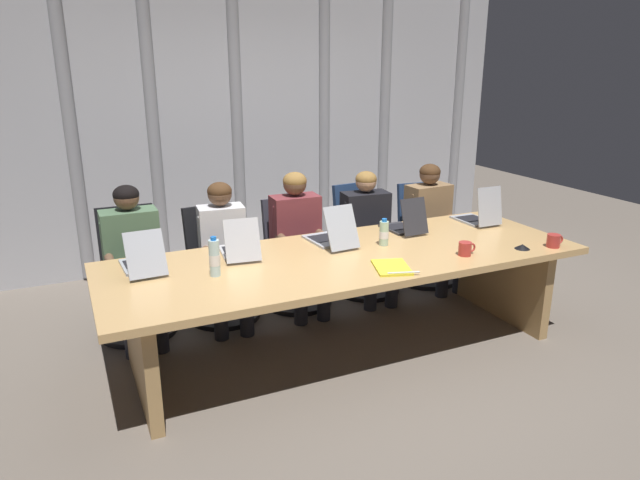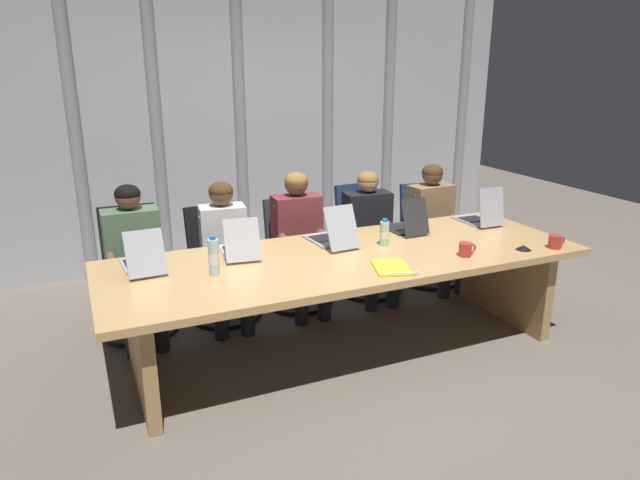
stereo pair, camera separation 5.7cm
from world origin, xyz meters
The scene contains 24 objects.
ground_plane centered at (0.00, 0.00, 0.00)m, with size 12.07×12.07×0.00m, color #6B6056.
conference_table centered at (0.00, 0.00, 0.59)m, with size 3.39×1.18×0.74m.
curtain_backdrop centered at (0.00, 2.36, 1.42)m, with size 6.03×0.17×2.84m.
laptop_left_end centered at (-1.35, 0.29, 0.79)m, with size 0.26×0.46×0.29m.
laptop_left_mid centered at (-0.69, 0.30, 0.79)m, with size 0.29×0.45×0.29m.
laptop_center centered at (0.00, 0.28, 0.80)m, with size 0.27×0.49×0.32m.
laptop_right_mid centered at (0.68, 0.33, 0.79)m, with size 0.23×0.40×0.29m.
laptop_right_end centered at (1.38, 0.28, 0.80)m, with size 0.24×0.40×0.33m.
office_chair_left_end centered at (-1.35, 0.99, 0.36)m, with size 0.60×0.60×0.97m.
office_chair_left_mid centered at (-0.67, 0.98, 0.34)m, with size 0.60×0.60×0.91m.
office_chair_center centered at (0.00, 0.98, 0.34)m, with size 0.60×0.60×0.91m.
office_chair_right_mid centered at (0.69, 0.99, 0.36)m, with size 0.60×0.60×0.97m.
office_chair_right_end centered at (1.36, 0.98, 0.34)m, with size 0.60×0.60×0.92m.
person_left_end centered at (-1.35, 0.83, 0.67)m, with size 0.42×0.55×1.18m.
person_left_mid centered at (-0.66, 0.82, 0.65)m, with size 0.41×0.57×1.14m.
person_center centered at (-0.02, 0.83, 0.67)m, with size 0.42×0.56×1.17m.
person_right_mid centered at (0.64, 0.83, 0.64)m, with size 0.45×0.57×1.13m.
person_right_end centered at (1.33, 0.83, 0.65)m, with size 0.44×0.56×1.14m.
water_bottle_primary centered at (-0.95, -0.01, 0.86)m, with size 0.07×0.07×0.26m.
water_bottle_secondary centered at (0.35, 0.09, 0.83)m, with size 0.07×0.07×0.20m.
coffee_mug_near centered at (1.46, -0.47, 0.79)m, with size 0.14×0.10×0.10m.
coffee_mug_far centered at (0.75, -0.35, 0.79)m, with size 0.14×0.09×0.10m.
conference_mic_left_side centered at (1.22, -0.41, 0.76)m, with size 0.11×0.11×0.04m, color black.
spiral_notepad centered at (0.14, -0.37, 0.75)m, with size 0.30×0.36×0.03m.
Camera 1 is at (-1.76, -3.38, 2.04)m, focal length 32.06 mm.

